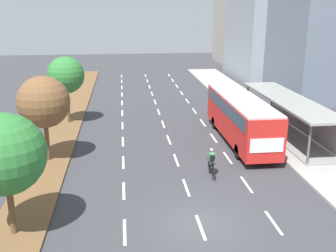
{
  "coord_description": "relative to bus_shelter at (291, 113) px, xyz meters",
  "views": [
    {
      "loc": [
        -3.36,
        -16.05,
        9.78
      ],
      "look_at": [
        -0.1,
        12.03,
        1.2
      ],
      "focal_mm": 42.26,
      "sensor_mm": 36.0,
      "label": 1
    }
  ],
  "objects": [
    {
      "name": "ground_plane",
      "position": [
        -9.53,
        -12.29,
        -1.86
      ],
      "size": [
        140.0,
        140.0,
        0.0
      ],
      "primitive_type": "plane",
      "color": "#38383D"
    },
    {
      "name": "median_strip",
      "position": [
        -17.83,
        7.71,
        -1.8
      ],
      "size": [
        2.6,
        52.0,
        0.12
      ],
      "primitive_type": "cube",
      "color": "brown",
      "rests_on": "ground"
    },
    {
      "name": "sidewalk_right",
      "position": [
        -0.28,
        7.71,
        -1.79
      ],
      "size": [
        4.5,
        52.0,
        0.15
      ],
      "primitive_type": "cube",
      "color": "#9E9E99",
      "rests_on": "ground"
    },
    {
      "name": "lane_divider_left",
      "position": [
        -13.03,
        6.34,
        -1.86
      ],
      "size": [
        0.14,
        48.26,
        0.01
      ],
      "color": "white",
      "rests_on": "ground"
    },
    {
      "name": "lane_divider_center",
      "position": [
        -9.53,
        6.34,
        -1.86
      ],
      "size": [
        0.14,
        48.26,
        0.01
      ],
      "color": "white",
      "rests_on": "ground"
    },
    {
      "name": "lane_divider_right",
      "position": [
        -6.03,
        6.34,
        -1.86
      ],
      "size": [
        0.14,
        48.26,
        0.01
      ],
      "color": "white",
      "rests_on": "ground"
    },
    {
      "name": "bus_shelter",
      "position": [
        0.0,
        0.0,
        0.0
      ],
      "size": [
        2.9,
        13.45,
        2.86
      ],
      "color": "gray",
      "rests_on": "sidewalk_right"
    },
    {
      "name": "bus",
      "position": [
        -4.28,
        -0.88,
        0.2
      ],
      "size": [
        2.54,
        11.29,
        3.37
      ],
      "color": "red",
      "rests_on": "ground"
    },
    {
      "name": "cyclist",
      "position": [
        -7.77,
        -6.87,
        -1.07
      ],
      "size": [
        0.46,
        1.82,
        1.71
      ],
      "color": "black",
      "rests_on": "ground"
    },
    {
      "name": "median_tree_nearest",
      "position": [
        -17.91,
        -12.19,
        1.98
      ],
      "size": [
        3.5,
        3.5,
        5.48
      ],
      "color": "brown",
      "rests_on": "median_strip"
    },
    {
      "name": "median_tree_second",
      "position": [
        -17.89,
        -3.35,
        2.12
      ],
      "size": [
        3.32,
        3.32,
        5.54
      ],
      "color": "brown",
      "rests_on": "median_strip"
    },
    {
      "name": "median_tree_third",
      "position": [
        -17.63,
        5.48,
        2.36
      ],
      "size": [
        3.11,
        3.11,
        5.68
      ],
      "color": "brown",
      "rests_on": "median_strip"
    },
    {
      "name": "building_near_right",
      "position": [
        8.25,
        14.34,
        6.52
      ],
      "size": [
        7.2,
        12.26,
        16.77
      ],
      "primitive_type": "cube",
      "color": "slate",
      "rests_on": "ground"
    },
    {
      "name": "building_mid_right",
      "position": [
        7.12,
        26.26,
        6.69
      ],
      "size": [
        8.09,
        13.86,
        17.11
      ],
      "primitive_type": "cube",
      "color": "#8E939E",
      "rests_on": "ground"
    }
  ]
}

